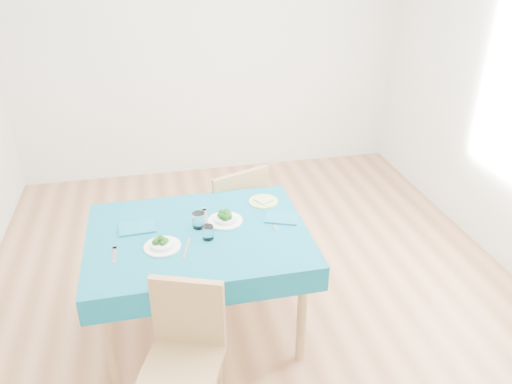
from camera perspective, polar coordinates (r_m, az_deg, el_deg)
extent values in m
cube|color=brown|center=(3.77, 0.00, -11.65)|extent=(4.00, 4.50, 0.02)
cube|color=silver|center=(5.24, -5.50, 16.26)|extent=(4.00, 0.02, 2.70)
cube|color=#09536C|center=(3.27, -6.29, -10.30)|extent=(1.32, 1.00, 0.76)
cube|color=olive|center=(2.66, -8.55, -18.52)|extent=(0.51, 0.53, 0.95)
cube|color=olive|center=(3.84, -3.34, -0.35)|extent=(0.61, 0.64, 1.15)
cube|color=silver|center=(2.94, -15.85, -6.93)|extent=(0.03, 0.17, 0.00)
cube|color=silver|center=(2.91, -7.96, -6.44)|extent=(0.07, 0.21, 0.00)
cube|color=silver|center=(3.21, -5.74, -2.74)|extent=(0.03, 0.19, 0.00)
cube|color=silver|center=(3.14, 2.01, -3.33)|extent=(0.03, 0.23, 0.00)
cube|color=#0E5E77|center=(3.15, -13.43, -4.00)|extent=(0.23, 0.16, 0.01)
cube|color=#0E5E77|center=(3.17, 2.95, -3.00)|extent=(0.24, 0.21, 0.01)
cylinder|color=white|center=(3.08, -6.56, -3.22)|extent=(0.08, 0.08, 0.10)
cylinder|color=white|center=(2.97, -5.49, -4.64)|extent=(0.07, 0.07, 0.09)
cylinder|color=#ADDB6B|center=(3.36, 0.85, -1.08)|extent=(0.20, 0.20, 0.01)
cube|color=beige|center=(3.35, 0.86, -0.89)|extent=(0.13, 0.13, 0.01)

